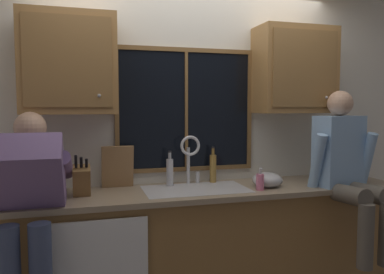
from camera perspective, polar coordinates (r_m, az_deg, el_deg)
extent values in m
cube|color=silver|center=(3.25, -0.87, -0.35)|extent=(5.60, 0.12, 2.55)
cube|color=black|center=(3.17, -0.91, 4.05)|extent=(1.10, 0.02, 0.95)
cube|color=brown|center=(3.19, -0.88, 12.93)|extent=(1.17, 0.02, 0.04)
cube|color=brown|center=(3.20, -0.86, -4.80)|extent=(1.17, 0.02, 0.04)
cube|color=brown|center=(3.06, -11.21, 3.95)|extent=(0.03, 0.02, 0.95)
cube|color=brown|center=(3.35, 8.57, 4.03)|extent=(0.03, 0.02, 0.95)
cube|color=brown|center=(3.16, -0.86, 4.05)|extent=(0.02, 0.02, 0.95)
cube|color=olive|center=(3.11, 0.89, -16.43)|extent=(3.20, 0.58, 0.88)
cube|color=gray|center=(2.96, 1.01, -8.20)|extent=(3.26, 0.62, 0.04)
cube|color=#9E703D|center=(2.92, -17.92, 10.37)|extent=(0.66, 0.33, 0.72)
cube|color=olive|center=(2.75, -18.05, 10.74)|extent=(0.58, 0.01, 0.62)
sphere|color=#B2B2B7|center=(2.73, -13.74, 6.04)|extent=(0.02, 0.02, 0.02)
cube|color=#9E703D|center=(3.39, 15.06, 9.60)|extent=(0.66, 0.33, 0.72)
cube|color=olive|center=(3.25, 16.63, 9.79)|extent=(0.58, 0.01, 0.62)
sphere|color=#B2B2B7|center=(3.34, 19.51, 5.61)|extent=(0.02, 0.02, 0.02)
cube|color=#B7B7BC|center=(2.96, 0.57, -8.00)|extent=(0.80, 0.46, 0.02)
cube|color=#9C9CA0|center=(2.93, -3.24, -10.13)|extent=(0.36, 0.42, 0.20)
cube|color=#9C9CA0|center=(3.04, 4.24, -9.59)|extent=(0.36, 0.42, 0.20)
cube|color=#B7B7BC|center=(2.98, 0.57, -9.88)|extent=(0.04, 0.42, 0.20)
cylinder|color=silver|center=(3.14, -0.56, -4.30)|extent=(0.03, 0.03, 0.30)
torus|color=silver|center=(3.06, -0.27, -1.32)|extent=(0.16, 0.02, 0.16)
cylinder|color=silver|center=(3.17, 0.84, -6.02)|extent=(0.03, 0.03, 0.09)
cube|color=slate|center=(2.55, -23.53, -5.90)|extent=(0.44, 0.53, 0.59)
sphere|color=tan|center=(2.76, -23.06, 1.32)|extent=(0.21, 0.21, 0.21)
cylinder|color=slate|center=(2.70, -18.42, -4.12)|extent=(0.09, 0.52, 0.26)
cylinder|color=#595147|center=(3.10, 22.06, -7.95)|extent=(0.14, 0.43, 0.16)
cylinder|color=#595147|center=(3.21, 24.62, -7.60)|extent=(0.14, 0.43, 0.16)
cylinder|color=#595147|center=(3.00, 24.55, -13.38)|extent=(0.11, 0.11, 0.46)
cube|color=#8CB2DB|center=(3.28, 21.11, -1.93)|extent=(0.43, 0.28, 0.56)
sphere|color=tan|center=(3.26, 21.30, 4.72)|extent=(0.20, 0.20, 0.20)
cylinder|color=#8CB2DB|center=(3.11, 18.23, -3.67)|extent=(0.08, 0.20, 0.47)
cylinder|color=#8CB2DB|center=(3.39, 24.69, -3.20)|extent=(0.08, 0.20, 0.47)
cube|color=brown|center=(2.82, -16.18, -6.43)|extent=(0.12, 0.18, 0.25)
cylinder|color=black|center=(2.74, -16.99, -3.53)|extent=(0.02, 0.05, 0.09)
cylinder|color=black|center=(2.74, -16.25, -3.66)|extent=(0.02, 0.04, 0.08)
cylinder|color=black|center=(2.74, -15.52, -3.78)|extent=(0.02, 0.04, 0.06)
cube|color=#997047|center=(3.03, -11.08, -4.42)|extent=(0.25, 0.09, 0.33)
ellipsoid|color=#B7B7BC|center=(3.10, 11.21, -6.32)|extent=(0.24, 0.24, 0.12)
cylinder|color=pink|center=(2.96, 10.15, -6.66)|extent=(0.06, 0.06, 0.12)
cylinder|color=silver|center=(2.94, 10.17, -5.11)|extent=(0.02, 0.02, 0.04)
cylinder|color=silver|center=(2.92, 10.34, -4.70)|extent=(0.01, 0.04, 0.01)
cylinder|color=olive|center=(3.20, 3.16, -4.77)|extent=(0.06, 0.06, 0.23)
cylinder|color=brown|center=(3.17, 3.17, -2.20)|extent=(0.02, 0.02, 0.06)
cylinder|color=black|center=(3.17, 3.17, -1.58)|extent=(0.03, 0.03, 0.01)
cylinder|color=#B7B7BC|center=(3.05, -3.34, -5.34)|extent=(0.05, 0.05, 0.22)
cylinder|color=#929296|center=(3.03, -3.35, -2.83)|extent=(0.02, 0.02, 0.05)
cylinder|color=black|center=(3.03, -3.36, -2.21)|extent=(0.03, 0.03, 0.01)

